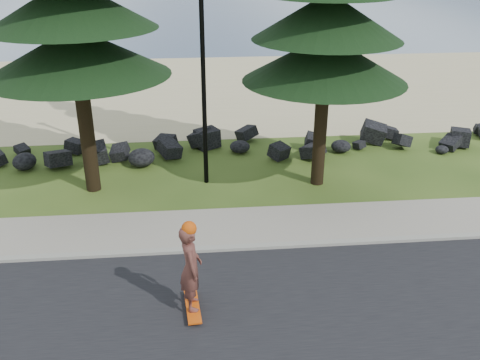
{
  "coord_description": "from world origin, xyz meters",
  "views": [
    {
      "loc": [
        -0.38,
        -12.3,
        7.23
      ],
      "look_at": [
        0.78,
        0.0,
        1.51
      ],
      "focal_mm": 40.0,
      "sensor_mm": 36.0,
      "label": 1
    }
  ],
  "objects": [
    {
      "name": "lamp_post",
      "position": [
        0.0,
        3.2,
        4.13
      ],
      "size": [
        0.25,
        0.14,
        8.14
      ],
      "color": "black",
      "rests_on": "ground"
    },
    {
      "name": "seawall_boulders",
      "position": [
        0.0,
        5.6,
        0.0
      ],
      "size": [
        60.0,
        2.4,
        1.1
      ],
      "primitive_type": null,
      "color": "black",
      "rests_on": "ground"
    },
    {
      "name": "ground",
      "position": [
        0.0,
        0.0,
        0.0
      ],
      "size": [
        160.0,
        160.0,
        0.0
      ],
      "primitive_type": "plane",
      "color": "#2D4716",
      "rests_on": "ground"
    },
    {
      "name": "sidewalk",
      "position": [
        0.0,
        0.2,
        0.04
      ],
      "size": [
        160.0,
        2.0,
        0.08
      ],
      "primitive_type": "cube",
      "color": "gray",
      "rests_on": "ground"
    },
    {
      "name": "kerb",
      "position": [
        0.0,
        -0.9,
        0.05
      ],
      "size": [
        160.0,
        0.2,
        0.1
      ],
      "primitive_type": "cube",
      "color": "#99988A",
      "rests_on": "ground"
    },
    {
      "name": "ocean",
      "position": [
        0.0,
        51.0,
        0.0
      ],
      "size": [
        160.0,
        58.0,
        0.01
      ],
      "primitive_type": "cube",
      "color": "#384F6B",
      "rests_on": "ground"
    },
    {
      "name": "road",
      "position": [
        0.0,
        -4.5,
        0.01
      ],
      "size": [
        160.0,
        7.0,
        0.02
      ],
      "primitive_type": "cube",
      "color": "black",
      "rests_on": "ground"
    },
    {
      "name": "skateboarder",
      "position": [
        -0.52,
        -3.19,
        1.07
      ],
      "size": [
        0.51,
        1.16,
        2.12
      ],
      "rotation": [
        0.0,
        0.0,
        1.65
      ],
      "color": "#D84E0C",
      "rests_on": "ground"
    },
    {
      "name": "beach_sand",
      "position": [
        0.0,
        14.5,
        0.01
      ],
      "size": [
        160.0,
        15.0,
        0.01
      ],
      "primitive_type": "cube",
      "color": "tan",
      "rests_on": "ground"
    }
  ]
}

